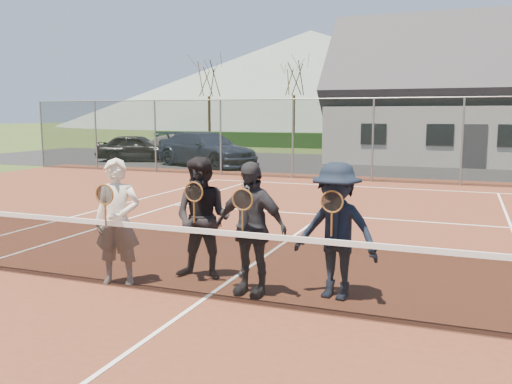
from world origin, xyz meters
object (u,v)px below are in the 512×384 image
clubhouse (488,83)px  car_c (206,149)px  player_b (203,219)px  tennis_net (204,261)px  player_a (118,222)px  player_c (250,228)px  car_a (137,148)px  car_b (185,148)px  player_d (336,231)px

clubhouse → car_c: bearing=-149.0°
car_c → player_b: 17.66m
tennis_net → player_a: size_ratio=6.49×
player_c → car_a: bearing=127.3°
car_a → clubhouse: 18.18m
car_b → player_c: player_c is taller
car_b → player_b: 20.45m
player_a → player_d: bearing=9.6°
car_b → tennis_net: (10.40, -18.67, -0.16)m
car_c → player_d: 18.76m
player_d → car_b: bearing=123.7°
car_a → player_a: 21.05m
car_c → tennis_net: bearing=-132.4°
car_b → tennis_net: car_b is taller
player_b → player_d: 2.01m
car_b → car_c: (2.18, -2.00, 0.10)m
car_c → player_b: size_ratio=3.08×
player_a → player_c: same height
car_c → player_b: (7.79, -15.85, 0.12)m
tennis_net → player_a: bearing=173.7°
car_c → tennis_net: (8.21, -16.67, -0.26)m
clubhouse → player_b: 23.80m
car_c → clubhouse: (12.21, 7.33, 3.19)m
car_b → clubhouse: clubhouse is taller
tennis_net → clubhouse: clubhouse is taller
car_b → player_d: bearing=-150.1°
car_b → player_a: 20.56m
player_c → player_d: (1.11, 0.25, -0.00)m
car_b → player_d: 21.62m
car_a → player_b: (12.38, -17.07, 0.21)m
car_a → car_c: size_ratio=0.75×
tennis_net → car_b: bearing=119.1°
clubhouse → car_b: bearing=-159.7°
car_c → clubhouse: bearing=-37.6°
car_c → player_d: player_d is taller
car_a → tennis_net: 21.99m
tennis_net → player_d: bearing=22.9°
car_c → tennis_net: 18.58m
car_c → player_c: (8.69, -16.25, 0.12)m
car_c → tennis_net: size_ratio=0.47×
car_b → player_a: size_ratio=2.36×
car_c → clubhouse: clubhouse is taller
tennis_net → player_c: size_ratio=6.49×
player_b → tennis_net: bearing=-62.6°
car_a → car_c: bearing=-123.7°
car_b → player_a: (8.95, -18.51, 0.22)m
tennis_net → player_b: (-0.42, 0.82, 0.38)m
player_c → player_d: bearing=12.6°
player_c → clubhouse: bearing=81.5°
car_a → tennis_net: (12.80, -17.88, -0.17)m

